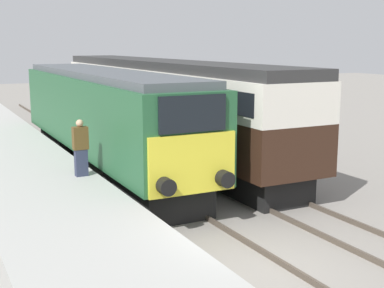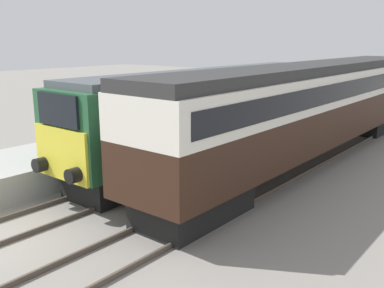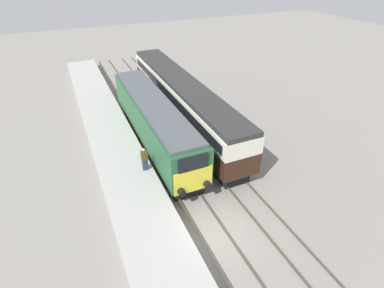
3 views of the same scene
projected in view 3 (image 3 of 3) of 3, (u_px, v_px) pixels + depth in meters
ground_plane at (215, 238)px, 16.56m from camera, size 120.00×120.00×0.00m
platform_left at (123, 166)px, 21.34m from camera, size 3.50×50.00×0.98m
rails_near_track at (181, 183)px, 20.38m from camera, size 1.51×60.00×0.14m
rails_far_track at (225, 171)px, 21.53m from camera, size 1.50×60.00×0.14m
locomotive at (154, 120)px, 23.52m from camera, size 2.70×15.56×3.88m
passenger_carriage at (182, 98)px, 26.41m from camera, size 2.75×20.35×4.15m
person_on_platform at (145, 159)px, 19.72m from camera, size 0.44×0.26×1.70m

